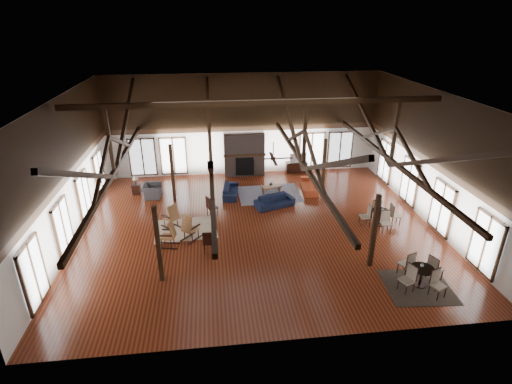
{
  "coord_description": "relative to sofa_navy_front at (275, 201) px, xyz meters",
  "views": [
    {
      "loc": [
        -1.97,
        -16.01,
        9.05
      ],
      "look_at": [
        0.04,
        1.0,
        1.36
      ],
      "focal_mm": 28.0,
      "sensor_mm": 36.0,
      "label": 1
    }
  ],
  "objects": [
    {
      "name": "roof_truss",
      "position": [
        -1.13,
        -2.09,
        3.74
      ],
      "size": [
        15.6,
        14.07,
        3.14
      ],
      "color": "black",
      "rests_on": "wall_back"
    },
    {
      "name": "side_chair_a",
      "position": [
        -3.27,
        -0.71,
        0.32
      ],
      "size": [
        0.6,
        0.6,
        1.06
      ],
      "rotation": [
        0.0,
        0.0,
        -1.12
      ],
      "color": "black",
      "rests_on": "floor"
    },
    {
      "name": "rug_navy",
      "position": [
        -0.05,
        1.55,
        -0.29
      ],
      "size": [
        3.42,
        2.62,
        0.01
      ],
      "primitive_type": "cube",
      "rotation": [
        0.0,
        0.0,
        0.04
      ],
      "color": "#171740",
      "rests_on": "floor"
    },
    {
      "name": "rug_tan",
      "position": [
        -4.43,
        -1.84,
        -0.29
      ],
      "size": [
        2.94,
        2.4,
        0.01
      ],
      "primitive_type": "cube",
      "rotation": [
        0.0,
        0.0,
        0.08
      ],
      "color": "#CDAF8E",
      "rests_on": "floor"
    },
    {
      "name": "rocking_chair_c",
      "position": [
        -4.99,
        -3.26,
        0.27
      ],
      "size": [
        1.0,
        0.65,
        1.2
      ],
      "rotation": [
        0.0,
        0.0,
        1.39
      ],
      "color": "olive",
      "rests_on": "floor"
    },
    {
      "name": "post_grid",
      "position": [
        -1.13,
        -2.09,
        1.23
      ],
      "size": [
        8.16,
        7.16,
        3.05
      ],
      "color": "black",
      "rests_on": "floor"
    },
    {
      "name": "tv_console",
      "position": [
        2.13,
        4.66,
        0.03
      ],
      "size": [
        1.29,
        0.48,
        0.64
      ],
      "primitive_type": "cube",
      "color": "black",
      "rests_on": "floor"
    },
    {
      "name": "television",
      "position": [
        2.17,
        4.66,
        0.65
      ],
      "size": [
        1.05,
        0.22,
        0.6
      ],
      "primitive_type": "imported",
      "rotation": [
        0.0,
        0.0,
        0.08
      ],
      "color": "#B2B2B2",
      "rests_on": "tv_console"
    },
    {
      "name": "floor",
      "position": [
        -1.13,
        -2.09,
        -0.29
      ],
      "size": [
        16.0,
        16.0,
        0.0
      ],
      "primitive_type": "plane",
      "color": "brown",
      "rests_on": "ground"
    },
    {
      "name": "cup_near",
      "position": [
        4.24,
        -6.91,
        0.48
      ],
      "size": [
        0.13,
        0.13,
        0.1
      ],
      "primitive_type": "imported",
      "rotation": [
        0.0,
        0.0,
        -0.1
      ],
      "color": "#B2B2B2",
      "rests_on": "cafe_table_near"
    },
    {
      "name": "vase",
      "position": [
        0.08,
        1.81,
        0.21
      ],
      "size": [
        0.22,
        0.22,
        0.18
      ],
      "primitive_type": "imported",
      "rotation": [
        0.0,
        0.0,
        -0.41
      ],
      "color": "#B2B2B2",
      "rests_on": "coffee_table"
    },
    {
      "name": "wall_right",
      "position": [
        6.87,
        -2.09,
        2.71
      ],
      "size": [
        0.02,
        14.0,
        6.0
      ],
      "primitive_type": "cube",
      "color": "white",
      "rests_on": "floor"
    },
    {
      "name": "rug_dark",
      "position": [
        4.1,
        -7.11,
        -0.29
      ],
      "size": [
        2.5,
        2.3,
        0.01
      ],
      "primitive_type": "cube",
      "rotation": [
        0.0,
        0.0,
        -0.08
      ],
      "color": "black",
      "rests_on": "floor"
    },
    {
      "name": "ceiling",
      "position": [
        -1.13,
        -2.09,
        5.71
      ],
      "size": [
        16.0,
        14.0,
        0.02
      ],
      "primitive_type": "cube",
      "color": "black",
      "rests_on": "wall_back"
    },
    {
      "name": "side_table_lamp",
      "position": [
        -7.25,
        2.44,
        0.12
      ],
      "size": [
        0.43,
        0.43,
        1.09
      ],
      "color": "black",
      "rests_on": "floor"
    },
    {
      "name": "fireplace",
      "position": [
        -1.13,
        4.58,
        1.0
      ],
      "size": [
        2.5,
        0.69,
        2.6
      ],
      "color": "brown",
      "rests_on": "floor"
    },
    {
      "name": "cafe_table_near",
      "position": [
        4.22,
        -7.0,
        0.21
      ],
      "size": [
        1.96,
        1.96,
        1.01
      ],
      "rotation": [
        0.0,
        0.0,
        0.37
      ],
      "color": "black",
      "rests_on": "floor"
    },
    {
      "name": "sofa_orange",
      "position": [
        2.27,
        1.81,
        0.01
      ],
      "size": [
        2.14,
        1.03,
        0.6
      ],
      "primitive_type": "imported",
      "rotation": [
        0.0,
        0.0,
        -1.68
      ],
      "color": "#BF4925",
      "rests_on": "floor"
    },
    {
      "name": "rocking_chair_b",
      "position": [
        -4.2,
        -2.82,
        0.28
      ],
      "size": [
        1.0,
        1.05,
        1.23
      ],
      "rotation": [
        0.0,
        0.0,
        -0.7
      ],
      "color": "olive",
      "rests_on": "floor"
    },
    {
      "name": "wall_front",
      "position": [
        -1.13,
        -9.09,
        2.71
      ],
      "size": [
        16.0,
        0.02,
        6.0
      ],
      "primitive_type": "cube",
      "color": "white",
      "rests_on": "floor"
    },
    {
      "name": "coffee_table",
      "position": [
        0.09,
        1.72,
        0.07
      ],
      "size": [
        1.21,
        0.9,
        0.42
      ],
      "rotation": [
        0.0,
        0.0,
        0.37
      ],
      "color": "brown",
      "rests_on": "floor"
    },
    {
      "name": "sofa_navy_front",
      "position": [
        0.0,
        0.0,
        0.0
      ],
      "size": [
        2.15,
        1.4,
        0.59
      ],
      "primitive_type": "imported",
      "rotation": [
        0.0,
        0.0,
        0.33
      ],
      "color": "#121A33",
      "rests_on": "floor"
    },
    {
      "name": "armchair",
      "position": [
        -6.35,
        1.96,
        0.05
      ],
      "size": [
        1.11,
        0.98,
        0.69
      ],
      "primitive_type": "imported",
      "rotation": [
        0.0,
        0.0,
        1.52
      ],
      "color": "#353538",
      "rests_on": "floor"
    },
    {
      "name": "wall_left",
      "position": [
        -9.13,
        -2.09,
        2.71
      ],
      "size": [
        0.02,
        14.0,
        6.0
      ],
      "primitive_type": "cube",
      "color": "white",
      "rests_on": "floor"
    },
    {
      "name": "sofa_navy_left",
      "position": [
        -2.14,
        1.65,
        -0.01
      ],
      "size": [
        2.0,
        0.99,
        0.56
      ],
      "primitive_type": "imported",
      "rotation": [
        0.0,
        0.0,
        1.44
      ],
      "color": "#121933",
      "rests_on": "floor"
    },
    {
      "name": "cafe_table_far",
      "position": [
        4.57,
        -2.45,
        0.2
      ],
      "size": [
        1.91,
        1.91,
        0.99
      ],
      "rotation": [
        0.0,
        0.0,
        -0.04
      ],
      "color": "black",
      "rests_on": "floor"
    },
    {
      "name": "cup_far",
      "position": [
        4.63,
        -2.49,
        0.47
      ],
      "size": [
        0.13,
        0.13,
        0.1
      ],
      "primitive_type": "imported",
      "rotation": [
        0.0,
        0.0,
        0.06
      ],
      "color": "#B2B2B2",
      "rests_on": "cafe_table_far"
    },
    {
      "name": "side_chair_b",
      "position": [
        -3.39,
        -3.97,
        0.3
      ],
      "size": [
        0.45,
        0.45,
        1.02
      ],
      "rotation": [
        0.0,
        0.0,
        -0.05
      ],
      "color": "black",
      "rests_on": "floor"
    },
    {
      "name": "rocking_chair_a",
      "position": [
        -5.01,
        -1.64,
        0.26
      ],
      "size": [
        0.99,
        0.99,
        1.18
      ],
      "rotation": [
        0.0,
        0.0,
        0.78
      ],
      "color": "olive",
      "rests_on": "floor"
    },
    {
      "name": "ceiling_fan",
      "position": [
        -0.63,
        -3.09,
        3.44
      ],
      "size": [
        1.6,
        1.6,
        0.75
      ],
      "color": "black",
      "rests_on": "roof_truss"
    },
    {
      "name": "wall_back",
      "position": [
        -1.13,
        4.91,
        2.71
      ],
      "size": [
        16.0,
        0.02,
        6.0
      ],
      "primitive_type": "cube",
      "color": "white",
      "rests_on": "floor"
    }
  ]
}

